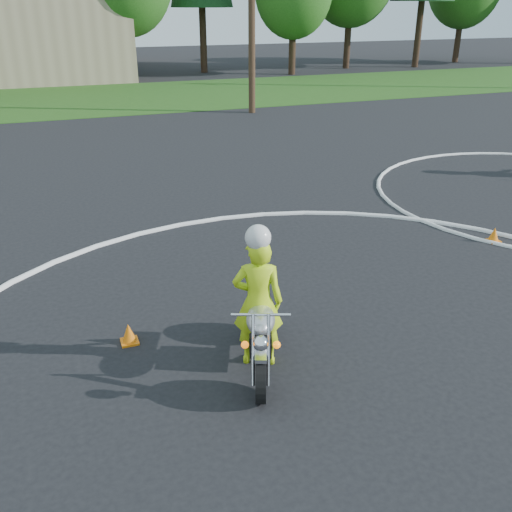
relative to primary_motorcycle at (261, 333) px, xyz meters
name	(u,v)px	position (x,y,z in m)	size (l,w,h in m)	color
grass_strip	(115,98)	(1.10, 23.43, -0.50)	(120.00, 10.00, 0.02)	#1E4714
course_markings	(435,298)	(3.27, 0.78, -0.50)	(19.05, 19.05, 0.12)	silver
primary_motorcycle	(261,333)	(0.00, 0.00, 0.00)	(0.97, 1.91, 1.05)	black
rider_primary_grp	(258,299)	(0.01, 0.13, 0.43)	(0.75, 0.62, 1.95)	#BAE217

